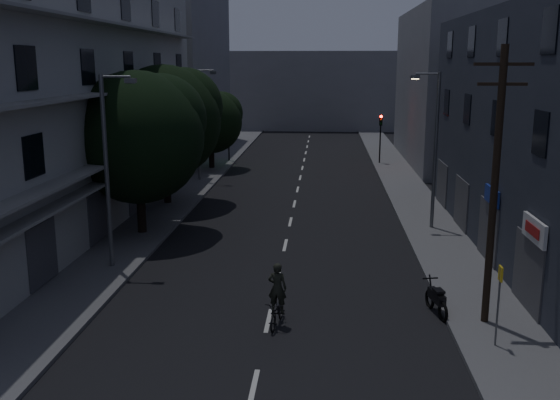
# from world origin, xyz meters

# --- Properties ---
(ground) EXTENTS (160.00, 160.00, 0.00)m
(ground) POSITION_xyz_m (0.00, 25.00, 0.00)
(ground) COLOR black
(ground) RESTS_ON ground
(sidewalk_left) EXTENTS (3.00, 90.00, 0.15)m
(sidewalk_left) POSITION_xyz_m (-7.50, 25.00, 0.07)
(sidewalk_left) COLOR #565659
(sidewalk_left) RESTS_ON ground
(sidewalk_right) EXTENTS (3.00, 90.00, 0.15)m
(sidewalk_right) POSITION_xyz_m (7.50, 25.00, 0.07)
(sidewalk_right) COLOR #565659
(sidewalk_right) RESTS_ON ground
(lane_markings) EXTENTS (0.15, 60.50, 0.01)m
(lane_markings) POSITION_xyz_m (0.00, 31.25, 0.01)
(lane_markings) COLOR beige
(lane_markings) RESTS_ON ground
(building_left) EXTENTS (7.00, 36.00, 14.00)m
(building_left) POSITION_xyz_m (-11.98, 18.00, 6.99)
(building_left) COLOR #A3A39F
(building_left) RESTS_ON ground
(building_far_left) EXTENTS (6.00, 20.00, 16.00)m
(building_far_left) POSITION_xyz_m (-12.00, 48.00, 8.00)
(building_far_left) COLOR slate
(building_far_left) RESTS_ON ground
(building_far_right) EXTENTS (6.00, 20.00, 13.00)m
(building_far_right) POSITION_xyz_m (12.00, 42.00, 6.50)
(building_far_right) COLOR slate
(building_far_right) RESTS_ON ground
(building_far_end) EXTENTS (24.00, 8.00, 10.00)m
(building_far_end) POSITION_xyz_m (0.00, 70.00, 5.00)
(building_far_end) COLOR slate
(building_far_end) RESTS_ON ground
(tree_near) EXTENTS (6.58, 6.58, 8.11)m
(tree_near) POSITION_xyz_m (-7.34, 16.96, 5.23)
(tree_near) COLOR black
(tree_near) RESTS_ON sidewalk_left
(tree_mid) EXTENTS (6.79, 6.79, 8.36)m
(tree_mid) POSITION_xyz_m (-7.73, 23.77, 5.37)
(tree_mid) COLOR black
(tree_mid) RESTS_ON sidewalk_left
(tree_far) EXTENTS (5.09, 5.09, 6.29)m
(tree_far) POSITION_xyz_m (-7.36, 36.87, 4.09)
(tree_far) COLOR black
(tree_far) RESTS_ON sidewalk_left
(traffic_signal_far_right) EXTENTS (0.28, 0.37, 4.10)m
(traffic_signal_far_right) POSITION_xyz_m (6.56, 40.32, 3.10)
(traffic_signal_far_right) COLOR black
(traffic_signal_far_right) RESTS_ON sidewalk_right
(traffic_signal_far_left) EXTENTS (0.28, 0.37, 4.10)m
(traffic_signal_far_left) POSITION_xyz_m (-6.59, 40.74, 3.10)
(traffic_signal_far_left) COLOR black
(traffic_signal_far_left) RESTS_ON sidewalk_left
(street_lamp_left_near) EXTENTS (1.51, 0.25, 8.00)m
(street_lamp_left_near) POSITION_xyz_m (-7.01, 11.44, 4.60)
(street_lamp_left_near) COLOR slate
(street_lamp_left_near) RESTS_ON sidewalk_left
(street_lamp_right) EXTENTS (1.51, 0.25, 8.00)m
(street_lamp_right) POSITION_xyz_m (7.37, 18.88, 4.60)
(street_lamp_right) COLOR slate
(street_lamp_right) RESTS_ON sidewalk_right
(street_lamp_left_far) EXTENTS (1.51, 0.25, 8.00)m
(street_lamp_left_far) POSITION_xyz_m (-7.25, 31.49, 4.60)
(street_lamp_left_far) COLOR #5C5F64
(street_lamp_left_far) RESTS_ON sidewalk_left
(utility_pole) EXTENTS (1.80, 0.24, 9.00)m
(utility_pole) POSITION_xyz_m (7.25, 6.65, 4.87)
(utility_pole) COLOR black
(utility_pole) RESTS_ON sidewalk_right
(bus_stop_sign) EXTENTS (0.06, 0.35, 2.52)m
(bus_stop_sign) POSITION_xyz_m (7.11, 4.80, 1.89)
(bus_stop_sign) COLOR #595B60
(bus_stop_sign) RESTS_ON sidewalk_right
(motorcycle) EXTENTS (0.67, 1.92, 1.25)m
(motorcycle) POSITION_xyz_m (5.80, 7.53, 0.49)
(motorcycle) COLOR black
(motorcycle) RESTS_ON ground
(cyclist) EXTENTS (0.86, 1.79, 2.18)m
(cyclist) POSITION_xyz_m (0.33, 6.15, 0.73)
(cyclist) COLOR black
(cyclist) RESTS_ON ground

